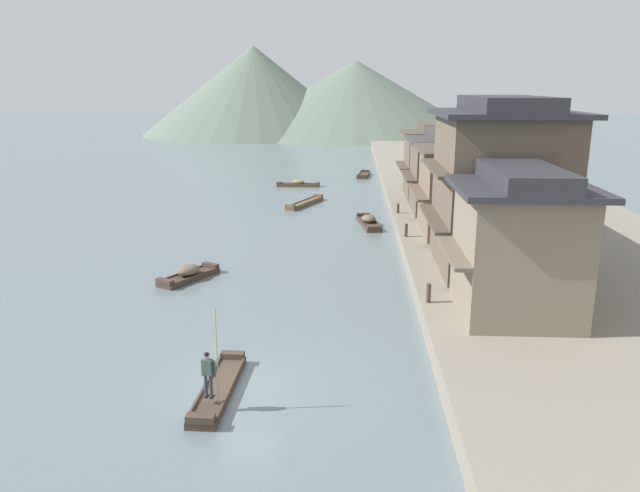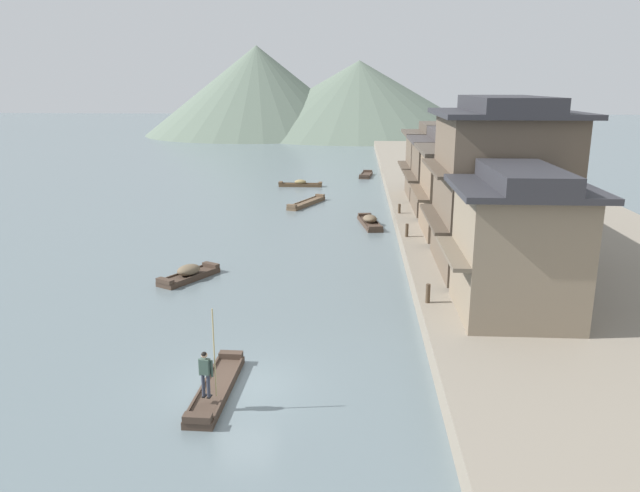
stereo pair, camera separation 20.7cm
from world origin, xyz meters
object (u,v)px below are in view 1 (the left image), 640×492
house_waterfront_second (500,186)px  house_waterfront_narrow (450,171)px  house_waterfront_far (439,161)px  boatman_person (208,369)px  mooring_post_dock_far (398,208)px  boat_moored_nearest (189,274)px  boat_moored_third (298,184)px  mooring_post_dock_mid (406,230)px  boat_moored_second (364,175)px  boat_midriver_drifting (369,222)px  house_waterfront_nearest (518,244)px  boat_foreground_poled (218,389)px  mooring_post_dock_near (429,293)px  house_waterfront_tall (470,187)px  boat_moored_far (305,203)px

house_waterfront_second → house_waterfront_narrow: house_waterfront_second is taller
house_waterfront_second → house_waterfront_far: size_ratio=1.32×
boatman_person → mooring_post_dock_far: size_ratio=4.33×
boat_moored_nearest → house_waterfront_narrow: bearing=43.0°
boat_moored_third → mooring_post_dock_mid: (9.00, -24.67, 1.11)m
boat_moored_second → boat_midriver_drifting: (-0.01, -24.87, 0.11)m
house_waterfront_second → boatman_person: bearing=-131.3°
mooring_post_dock_mid → house_waterfront_nearest: bearing=-75.5°
boat_foreground_poled → mooring_post_dock_mid: mooring_post_dock_mid is taller
boat_moored_second → boat_moored_nearest: bearing=-104.6°
mooring_post_dock_far → mooring_post_dock_near: bearing=-90.0°
boat_moored_second → mooring_post_dock_mid: 32.13m
boatman_person → house_waterfront_tall: 24.62m
boat_foreground_poled → boat_moored_far: bearing=89.4°
boat_moored_far → boat_midriver_drifting: size_ratio=1.15×
boat_moored_third → house_waterfront_tall: 27.01m
mooring_post_dock_mid → mooring_post_dock_far: mooring_post_dock_mid is taller
house_waterfront_narrow → boat_moored_second: bearing=104.4°
boat_midriver_drifting → mooring_post_dock_far: bearing=1.8°
boat_foreground_poled → house_waterfront_tall: house_waterfront_tall is taller
boat_foreground_poled → boat_moored_nearest: 13.07m
house_waterfront_tall → house_waterfront_narrow: bearing=91.4°
boat_foreground_poled → mooring_post_dock_near: mooring_post_dock_near is taller
boat_moored_second → mooring_post_dock_mid: bearing=-86.2°
boat_moored_far → house_waterfront_tall: size_ratio=0.81×
boat_moored_nearest → house_waterfront_narrow: house_waterfront_narrow is taller
house_waterfront_tall → house_waterfront_narrow: (-0.18, 7.16, 0.00)m
boat_midriver_drifting → mooring_post_dock_near: mooring_post_dock_near is taller
boat_moored_second → boat_midriver_drifting: boat_midriver_drifting is taller
boat_moored_nearest → boat_moored_second: 39.84m
boat_moored_nearest → house_waterfront_tall: bearing=25.7°
boat_foreground_poled → mooring_post_dock_mid: 20.48m
boat_moored_third → boat_foreground_poled: bearing=-88.6°
boat_moored_far → mooring_post_dock_near: bearing=-74.2°
boat_moored_third → house_waterfront_second: (13.05, -31.12, 4.99)m
house_waterfront_narrow → mooring_post_dock_near: size_ratio=7.87×
house_waterfront_far → mooring_post_dock_mid: house_waterfront_far is taller
house_waterfront_second → boat_midriver_drifting: bearing=114.6°
boatman_person → boat_moored_third: (-1.09, 44.72, -1.24)m
boat_moored_third → house_waterfront_second: bearing=-67.2°
mooring_post_dock_near → boat_foreground_poled: bearing=-139.0°
house_waterfront_nearest → house_waterfront_far: bearing=89.1°
boatman_person → house_waterfront_narrow: bearing=67.5°
boat_moored_nearest → house_waterfront_tall: house_waterfront_tall is taller
boat_moored_third → mooring_post_dock_mid: 26.28m
mooring_post_dock_mid → boat_moored_nearest: bearing=-151.9°
boat_midriver_drifting → boat_moored_far: bearing=125.3°
house_waterfront_nearest → boat_moored_second: bearing=97.0°
boat_midriver_drifting → house_waterfront_tall: 9.30m
boat_foreground_poled → boat_moored_nearest: (-4.30, 12.34, 0.15)m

